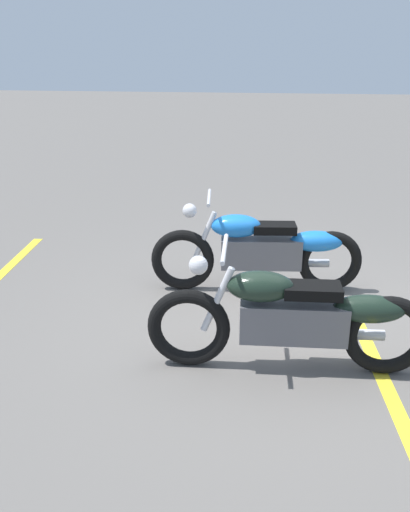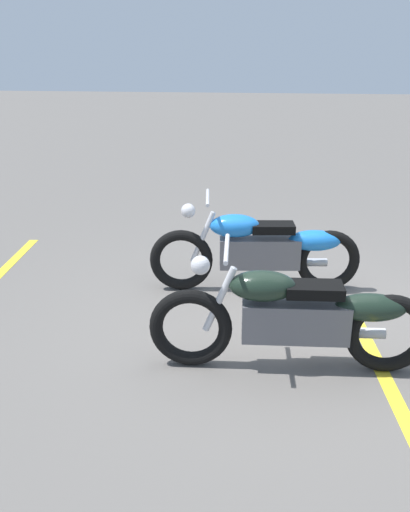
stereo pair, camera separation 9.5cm
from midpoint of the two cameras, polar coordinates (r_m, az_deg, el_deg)
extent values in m
plane|color=#66605B|center=(5.26, 10.12, -7.13)|extent=(60.00, 60.00, 0.00)
torus|color=black|center=(5.81, -1.88, -0.42)|extent=(0.68, 0.19, 0.67)
torus|color=black|center=(5.93, 13.35, -0.56)|extent=(0.68, 0.19, 0.67)
cube|color=#59595E|center=(5.79, 6.33, 0.28)|extent=(0.86, 0.32, 0.32)
ellipsoid|color=blue|center=(5.68, 3.73, 3.15)|extent=(0.55, 0.34, 0.24)
ellipsoid|color=blue|center=(5.82, 11.99, 1.52)|extent=(0.58, 0.30, 0.22)
cube|color=black|center=(5.71, 7.74, 2.90)|extent=(0.46, 0.29, 0.09)
cylinder|color=silver|center=(5.71, 0.39, 2.00)|extent=(0.27, 0.09, 0.56)
cylinder|color=silver|center=(5.59, 0.92, 6.11)|extent=(0.11, 0.62, 0.04)
sphere|color=silver|center=(5.63, -1.13, 4.75)|extent=(0.15, 0.15, 0.15)
cylinder|color=silver|center=(6.03, 9.96, -0.72)|extent=(0.71, 0.17, 0.09)
torus|color=black|center=(4.43, -1.10, -7.51)|extent=(0.68, 0.15, 0.67)
torus|color=black|center=(4.56, 19.00, -7.85)|extent=(0.68, 0.15, 0.67)
cube|color=#59595E|center=(4.39, 9.81, -6.84)|extent=(0.85, 0.27, 0.32)
ellipsoid|color=black|center=(4.24, 6.42, -3.16)|extent=(0.54, 0.31, 0.24)
ellipsoid|color=black|center=(4.42, 17.33, -5.29)|extent=(0.57, 0.28, 0.22)
cube|color=black|center=(4.28, 11.77, -3.54)|extent=(0.45, 0.27, 0.09)
cylinder|color=silver|center=(4.29, 1.94, -4.55)|extent=(0.27, 0.07, 0.56)
cylinder|color=silver|center=(4.13, 2.70, 0.76)|extent=(0.08, 0.62, 0.04)
sphere|color=silver|center=(4.19, -0.06, -0.97)|extent=(0.15, 0.15, 0.15)
cylinder|color=silver|center=(4.64, 14.52, -7.85)|extent=(0.70, 0.13, 0.09)
cube|color=yellow|center=(4.50, 19.22, -13.24)|extent=(0.41, 3.20, 0.01)
camera|label=1|loc=(0.05, 90.54, -0.20)|focal=38.33mm
camera|label=2|loc=(0.05, -89.46, 0.20)|focal=38.33mm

